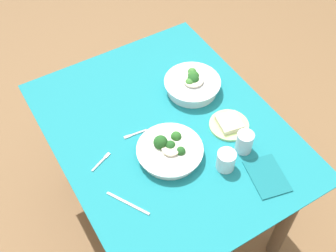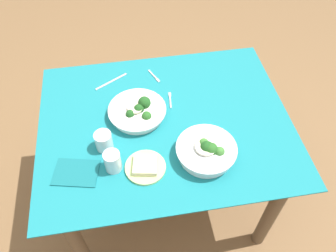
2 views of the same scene
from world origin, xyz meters
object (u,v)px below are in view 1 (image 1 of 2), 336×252
Objects in this scene: fork_by_near_bowl at (134,134)px; table_knife_left at (128,203)px; water_glass_side at (226,160)px; bread_side_plate at (229,124)px; water_glass_center at (244,142)px; fork_by_far_bowl at (102,161)px; broccoli_bowl_far at (192,84)px; broccoli_bowl_near at (170,151)px; napkin_folded_upper at (267,176)px.

fork_by_near_bowl is 0.55× the size of table_knife_left.
bread_side_plate is at bearing 139.57° from water_glass_side.
water_glass_center reaches higher than fork_by_far_bowl.
water_glass_center is at bearing -0.68° from broccoli_bowl_far.
water_glass_center is 0.51× the size of table_knife_left.
broccoli_bowl_near is 1.48× the size of napkin_folded_upper.
broccoli_bowl_far is at bearing -175.94° from bread_side_plate.
fork_by_far_bowl is 0.98× the size of fork_by_near_bowl.
broccoli_bowl_near is 0.28m from fork_by_far_bowl.
broccoli_bowl_far is 0.56m from fork_by_far_bowl.
water_glass_side is at bearing -137.38° from napkin_folded_upper.
bread_side_plate is at bearing -35.63° from fork_by_far_bowl.
broccoli_bowl_far is 0.95× the size of broccoli_bowl_near.
broccoli_bowl_far is at bearing 179.32° from water_glass_center.
table_knife_left is (0.28, -0.18, -0.00)m from fork_by_near_bowl.
broccoli_bowl_far reaches higher than fork_by_near_bowl.
bread_side_plate is 1.68× the size of fork_by_far_bowl.
broccoli_bowl_near reaches higher than table_knife_left.
water_glass_center is 0.59m from fork_by_far_bowl.
broccoli_bowl_near is 0.31m from water_glass_center.
napkin_folded_upper is at bearing 133.65° from fork_by_near_bowl.
table_knife_left is (-0.02, -0.54, -0.05)m from water_glass_center.
water_glass_side is 0.47× the size of napkin_folded_upper.
broccoli_bowl_near is at bearing -95.67° from table_knife_left.
broccoli_bowl_far reaches higher than table_knife_left.
water_glass_center is (0.13, -0.02, 0.04)m from bread_side_plate.
napkin_folded_upper is (0.41, 0.54, 0.00)m from fork_by_far_bowl.
broccoli_bowl_near reaches higher than fork_by_near_bowl.
water_glass_side reaches higher than fork_by_far_bowl.
broccoli_bowl_far reaches higher than broccoli_bowl_near.
fork_by_far_bowl is 0.68m from napkin_folded_upper.
fork_by_near_bowl is (-0.17, -0.08, -0.03)m from broccoli_bowl_near.
water_glass_center reaches higher than water_glass_side.
broccoli_bowl_near is 0.23m from water_glass_side.
bread_side_plate is at bearing 175.36° from napkin_folded_upper.
broccoli_bowl_far reaches higher than napkin_folded_upper.
water_glass_center is 0.47m from fork_by_near_bowl.
fork_by_far_bowl and fork_by_near_bowl have the same top height.
broccoli_bowl_near is at bearing -90.47° from bread_side_plate.
water_glass_center reaches higher than table_knife_left.
table_knife_left is (0.11, -0.26, -0.03)m from broccoli_bowl_near.
fork_by_far_bowl is 0.56× the size of napkin_folded_upper.
water_glass_center is at bearing 64.23° from broccoli_bowl_near.
fork_by_near_bowl is (0.10, -0.36, -0.03)m from broccoli_bowl_far.
bread_side_plate is 0.22m from water_glass_side.
broccoli_bowl_near reaches higher than napkin_folded_upper.
table_knife_left is at bearing 63.83° from fork_by_near_bowl.
water_glass_center is at bearing -179.95° from napkin_folded_upper.
water_glass_side reaches higher than bread_side_plate.
bread_side_plate is at bearing 161.77° from fork_by_near_bowl.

